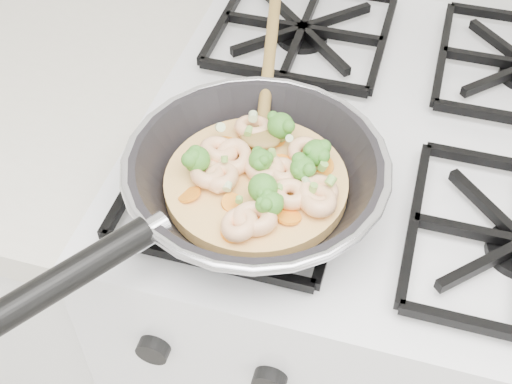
# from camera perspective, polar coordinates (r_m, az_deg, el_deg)

# --- Properties ---
(stove) EXTENTS (0.60, 0.60, 0.92)m
(stove) POSITION_cam_1_polar(r_m,az_deg,el_deg) (1.18, 8.27, -10.85)
(stove) COLOR white
(stove) RESTS_ON ground
(skillet) EXTENTS (0.32, 0.61, 0.10)m
(skillet) POSITION_cam_1_polar(r_m,az_deg,el_deg) (0.69, -0.24, 1.27)
(skillet) COLOR black
(skillet) RESTS_ON stove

